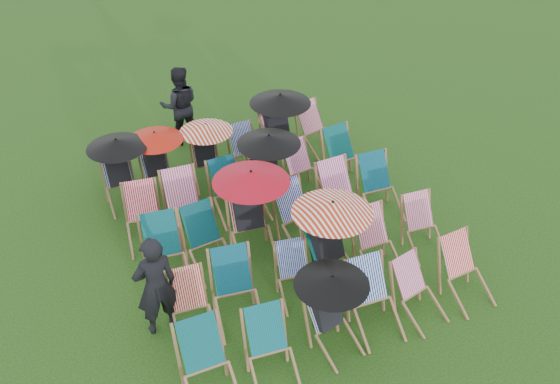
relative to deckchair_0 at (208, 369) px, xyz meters
name	(u,v)px	position (x,y,z in m)	size (l,w,h in m)	color
ground	(278,246)	(2.10, 2.20, -0.50)	(100.00, 100.00, 0.00)	black
deckchair_0	(208,369)	(0.00, 0.00, 0.00)	(0.70, 0.95, 1.00)	#8B6141
deckchair_1	(272,353)	(0.83, -0.12, -0.03)	(0.74, 0.95, 0.94)	#8B6141
deckchair_2	(332,312)	(1.80, 0.01, 0.13)	(1.01, 1.09, 1.20)	#8B6141
deckchair_3	(375,301)	(2.52, 0.03, -0.01)	(0.73, 0.96, 0.98)	#8B6141
deckchair_4	(420,292)	(3.21, -0.08, -0.06)	(0.71, 0.89, 0.88)	#8B6141
deckchair_5	(467,272)	(4.07, -0.09, -0.03)	(0.64, 0.88, 0.93)	#8B6141
deckchair_6	(192,308)	(0.20, 1.12, -0.06)	(0.67, 0.87, 0.88)	#8B6141
deckchair_7	(236,292)	(0.85, 1.05, 0.01)	(0.83, 1.03, 1.01)	#8B6141
deckchair_8	(296,276)	(1.81, 1.05, -0.08)	(0.68, 0.85, 0.83)	#8B6141
deckchair_9	(333,243)	(2.46, 1.10, 0.26)	(1.21, 1.32, 1.44)	#8B6141
deckchair_10	(378,244)	(3.27, 1.04, -0.02)	(0.65, 0.90, 0.95)	#8B6141
deckchair_11	(424,227)	(4.20, 1.08, -0.06)	(0.68, 0.88, 0.88)	#8B6141
deckchair_12	(165,255)	(0.20, 2.28, 0.01)	(0.81, 1.02, 1.02)	#8B6141
deckchair_13	(208,242)	(0.91, 2.27, -0.01)	(0.71, 0.95, 0.98)	#8B6141
deckchair_14	(251,212)	(1.69, 2.35, 0.27)	(1.23, 1.31, 1.46)	#8B6141
deckchair_15	(300,216)	(2.50, 2.20, -0.01)	(0.76, 0.98, 0.98)	#8B6141
deckchair_16	(343,196)	(3.41, 2.33, 0.02)	(0.69, 0.96, 1.03)	#8B6141
deckchair_17	(381,188)	(4.14, 2.25, 0.00)	(0.74, 0.97, 1.00)	#8B6141
deckchair_18	(144,218)	(0.20, 3.35, -0.02)	(0.78, 0.98, 0.96)	#8B6141
deckchair_19	(185,206)	(0.90, 3.32, 0.01)	(0.77, 1.00, 1.01)	#8B6141
deckchair_20	(231,192)	(1.77, 3.39, -0.02)	(0.64, 0.88, 0.95)	#8B6141
deckchair_21	(270,169)	(2.55, 3.40, 0.21)	(1.13, 1.21, 1.34)	#8B6141
deckchair_22	(304,170)	(3.26, 3.45, -0.05)	(0.65, 0.86, 0.89)	#8B6141
deckchair_23	(346,159)	(4.11, 3.34, 0.00)	(0.71, 0.96, 1.00)	#8B6141
deckchair_24	(120,171)	(0.17, 4.61, 0.17)	(1.06, 1.11, 1.26)	#8B6141
deckchair_25	(157,162)	(0.86, 4.63, 0.14)	(1.02, 1.06, 1.21)	#8B6141
deckchair_26	(206,153)	(1.79, 4.54, 0.12)	(0.99, 1.06, 1.18)	#8B6141
deckchair_27	(247,152)	(2.59, 4.47, -0.05)	(0.61, 0.84, 0.90)	#8B6141
deckchair_28	(280,128)	(3.35, 4.55, 0.25)	(1.19, 1.24, 1.41)	#8B6141
deckchair_29	(317,129)	(4.21, 4.59, -0.03)	(0.77, 0.96, 0.94)	#8B6141
person_left	(156,286)	(-0.20, 1.37, 0.33)	(0.60, 0.39, 1.65)	black
person_rear	(180,106)	(1.87, 6.16, 0.34)	(0.81, 0.63, 1.67)	black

